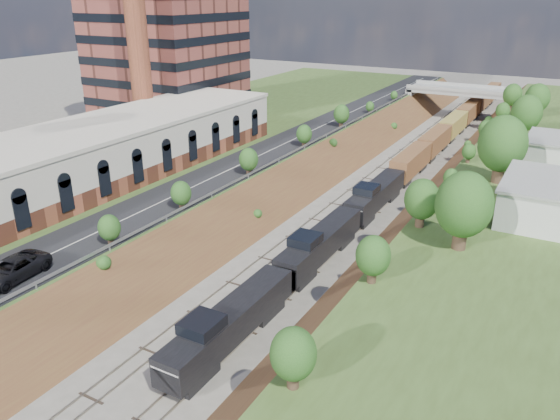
{
  "coord_description": "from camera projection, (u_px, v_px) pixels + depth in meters",
  "views": [
    {
      "loc": [
        24.91,
        -8.77,
        27.6
      ],
      "look_at": [
        -1.26,
        38.11,
        6.0
      ],
      "focal_mm": 35.0,
      "sensor_mm": 36.0,
      "label": 1
    }
  ],
  "objects": [
    {
      "name": "platform_left",
      "position": [
        178.0,
        152.0,
        91.26
      ],
      "size": [
        44.0,
        180.0,
        5.0
      ],
      "primitive_type": "cube",
      "color": "#3D5121",
      "rests_on": "ground"
    },
    {
      "name": "embankment_left",
      "position": [
        294.0,
        188.0,
        82.25
      ],
      "size": [
        10.0,
        180.0,
        10.0
      ],
      "primitive_type": "cube",
      "rotation": [
        0.0,
        0.79,
        0.0
      ],
      "color": "brown",
      "rests_on": "ground"
    },
    {
      "name": "embankment_right",
      "position": [
        441.0,
        215.0,
        72.3
      ],
      "size": [
        10.0,
        180.0,
        10.0
      ],
      "primitive_type": "cube",
      "rotation": [
        0.0,
        0.79,
        0.0
      ],
      "color": "brown",
      "rests_on": "ground"
    },
    {
      "name": "rail_left_track",
      "position": [
        346.0,
        197.0,
        78.42
      ],
      "size": [
        1.58,
        180.0,
        0.18
      ],
      "primitive_type": "cube",
      "color": "gray",
      "rests_on": "ground"
    },
    {
      "name": "rail_right_track",
      "position": [
        380.0,
        203.0,
        76.06
      ],
      "size": [
        1.58,
        180.0,
        0.18
      ],
      "primitive_type": "cube",
      "color": "gray",
      "rests_on": "ground"
    },
    {
      "name": "road",
      "position": [
        268.0,
        152.0,
        82.4
      ],
      "size": [
        8.0,
        180.0,
        0.1
      ],
      "primitive_type": "cube",
      "color": "black",
      "rests_on": "platform_left"
    },
    {
      "name": "guardrail",
      "position": [
        292.0,
        152.0,
        80.2
      ],
      "size": [
        0.1,
        171.0,
        0.7
      ],
      "color": "#99999E",
      "rests_on": "platform_left"
    },
    {
      "name": "commercial_building",
      "position": [
        95.0,
        154.0,
        68.94
      ],
      "size": [
        14.3,
        62.3,
        7.0
      ],
      "color": "brown",
      "rests_on": "platform_left"
    },
    {
      "name": "smokestack",
      "position": [
        135.0,
        10.0,
        80.98
      ],
      "size": [
        3.2,
        3.2,
        40.0
      ],
      "primitive_type": "cylinder",
      "color": "brown",
      "rests_on": "platform_left"
    },
    {
      "name": "overpass",
      "position": [
        462.0,
        97.0,
        125.67
      ],
      "size": [
        24.5,
        8.3,
        7.4
      ],
      "color": "gray",
      "rests_on": "ground"
    },
    {
      "name": "white_building_near",
      "position": [
        549.0,
        201.0,
        57.55
      ],
      "size": [
        9.0,
        12.0,
        4.0
      ],
      "primitive_type": "cube",
      "color": "silver",
      "rests_on": "platform_right"
    },
    {
      "name": "white_building_far",
      "position": [
        558.0,
        152.0,
        75.68
      ],
      "size": [
        8.0,
        10.0,
        3.6
      ],
      "primitive_type": "cube",
      "color": "silver",
      "rests_on": "platform_right"
    },
    {
      "name": "tree_right_large",
      "position": [
        464.0,
        205.0,
        49.88
      ],
      "size": [
        5.25,
        5.25,
        7.61
      ],
      "color": "#473323",
      "rests_on": "platform_right"
    },
    {
      "name": "tree_left_crest",
      "position": [
        74.0,
        245.0,
        47.58
      ],
      "size": [
        2.45,
        2.45,
        3.55
      ],
      "color": "#473323",
      "rests_on": "platform_left"
    },
    {
      "name": "freight_train",
      "position": [
        434.0,
        142.0,
        97.72
      ],
      "size": [
        2.74,
        140.73,
        4.55
      ],
      "color": "black",
      "rests_on": "ground"
    },
    {
      "name": "suv",
      "position": [
        12.0,
        269.0,
        45.49
      ],
      "size": [
        3.58,
        6.79,
        1.82
      ],
      "primitive_type": "imported",
      "rotation": [
        0.0,
        0.0,
        0.09
      ],
      "color": "black",
      "rests_on": "road"
    }
  ]
}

